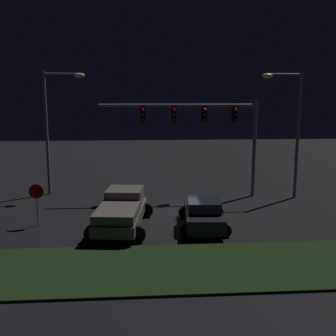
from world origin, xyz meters
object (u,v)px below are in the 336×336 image
(pickup_truck, at_px, (122,208))
(car_sedan, at_px, (203,213))
(street_lamp_left, at_px, (54,118))
(stop_sign, at_px, (37,197))
(traffic_signal_gantry, at_px, (205,122))
(street_lamp_right, at_px, (291,120))

(pickup_truck, relative_size, car_sedan, 1.23)
(street_lamp_left, height_order, stop_sign, street_lamp_left)
(traffic_signal_gantry, relative_size, stop_sign, 4.63)
(street_lamp_right, bearing_deg, car_sedan, -139.47)
(street_lamp_left, bearing_deg, car_sedan, -40.92)
(pickup_truck, bearing_deg, stop_sign, 90.05)
(stop_sign, bearing_deg, street_lamp_right, 17.70)
(traffic_signal_gantry, relative_size, street_lamp_right, 1.26)
(traffic_signal_gantry, bearing_deg, street_lamp_right, -7.09)
(pickup_truck, distance_m, car_sedan, 4.16)
(car_sedan, xyz_separation_m, stop_sign, (-8.50, 0.77, 0.82))
(car_sedan, bearing_deg, traffic_signal_gantry, -4.75)
(pickup_truck, bearing_deg, car_sedan, -87.05)
(traffic_signal_gantry, bearing_deg, pickup_truck, -130.88)
(street_lamp_left, bearing_deg, stop_sign, -86.60)
(pickup_truck, bearing_deg, traffic_signal_gantry, -34.24)
(traffic_signal_gantry, xyz_separation_m, stop_sign, (-9.53, -5.47, -3.47))
(car_sedan, xyz_separation_m, traffic_signal_gantry, (1.03, 6.24, 4.29))
(stop_sign, bearing_deg, car_sedan, -5.18)
(street_lamp_left, relative_size, street_lamp_right, 1.01)
(street_lamp_right, xyz_separation_m, stop_sign, (-15.01, -4.79, -3.59))
(street_lamp_left, relative_size, stop_sign, 3.71)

